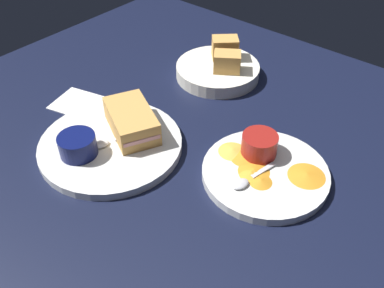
% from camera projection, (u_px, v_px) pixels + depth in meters
% --- Properties ---
extents(ground_plane, '(1.10, 1.10, 0.03)m').
position_uv_depth(ground_plane, '(165.00, 147.00, 0.83)').
color(ground_plane, black).
extents(plate_sandwich_main, '(0.27, 0.27, 0.02)m').
position_uv_depth(plate_sandwich_main, '(111.00, 145.00, 0.80)').
color(plate_sandwich_main, silver).
rests_on(plate_sandwich_main, ground_plane).
extents(sandwich_half_near, '(0.15, 0.13, 0.05)m').
position_uv_depth(sandwich_half_near, '(131.00, 121.00, 0.81)').
color(sandwich_half_near, tan).
rests_on(sandwich_half_near, plate_sandwich_main).
extents(ramekin_dark_sauce, '(0.07, 0.07, 0.04)m').
position_uv_depth(ramekin_dark_sauce, '(77.00, 145.00, 0.76)').
color(ramekin_dark_sauce, '#0C144C').
rests_on(ramekin_dark_sauce, plate_sandwich_main).
extents(spoon_by_dark_ramekin, '(0.05, 0.10, 0.01)m').
position_uv_depth(spoon_by_dark_ramekin, '(107.00, 142.00, 0.79)').
color(spoon_by_dark_ramekin, silver).
rests_on(spoon_by_dark_ramekin, plate_sandwich_main).
extents(plate_chips_companion, '(0.22, 0.22, 0.02)m').
position_uv_depth(plate_chips_companion, '(265.00, 173.00, 0.74)').
color(plate_chips_companion, silver).
rests_on(plate_chips_companion, ground_plane).
extents(ramekin_light_gravy, '(0.07, 0.07, 0.04)m').
position_uv_depth(ramekin_light_gravy, '(259.00, 144.00, 0.76)').
color(ramekin_light_gravy, maroon).
rests_on(ramekin_light_gravy, plate_chips_companion).
extents(spoon_by_gravy_ramekin, '(0.03, 0.10, 0.01)m').
position_uv_depth(spoon_by_gravy_ramekin, '(246.00, 181.00, 0.71)').
color(spoon_by_gravy_ramekin, silver).
rests_on(spoon_by_gravy_ramekin, plate_chips_companion).
extents(plantain_chip_scatter, '(0.21, 0.13, 0.01)m').
position_uv_depth(plantain_chip_scatter, '(262.00, 166.00, 0.74)').
color(plantain_chip_scatter, gold).
rests_on(plantain_chip_scatter, plate_chips_companion).
extents(bread_basket_rear, '(0.20, 0.20, 0.08)m').
position_uv_depth(bread_basket_rear, '(219.00, 68.00, 0.99)').
color(bread_basket_rear, silver).
rests_on(bread_basket_rear, ground_plane).
extents(paper_napkin_folded, '(0.13, 0.12, 0.00)m').
position_uv_depth(paper_napkin_folded, '(80.00, 103.00, 0.92)').
color(paper_napkin_folded, white).
rests_on(paper_napkin_folded, ground_plane).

